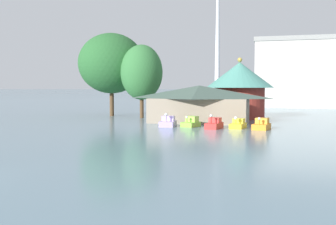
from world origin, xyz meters
TOP-DOWN VIEW (x-y plane):
  - pedal_boat_lavender at (3.91, 29.31)m, footprint 1.77×2.40m
  - pedal_boat_lime at (6.57, 29.98)m, footprint 2.18×2.64m
  - pedal_boat_red at (9.53, 28.69)m, footprint 1.81×3.03m
  - pedal_boat_yellow at (12.10, 29.76)m, footprint 1.84×2.86m
  - pedal_boat_orange at (14.73, 29.00)m, footprint 2.06×2.85m
  - boathouse at (6.43, 35.77)m, footprint 13.71×7.30m
  - green_roof_pavilion at (10.95, 44.27)m, footprint 10.10×10.10m
  - shoreline_tree_tall_left at (-9.36, 43.15)m, footprint 10.58×10.58m
  - shoreline_tree_mid at (-3.34, 40.62)m, footprint 6.35×6.35m
  - background_building_block at (23.08, 84.89)m, footprint 23.52×18.82m

SIDE VIEW (x-z plane):
  - pedal_boat_yellow at x=12.10m, z-range -0.27..1.16m
  - pedal_boat_lime at x=6.57m, z-range -0.19..1.16m
  - pedal_boat_red at x=9.53m, z-range -0.35..1.34m
  - pedal_boat_orange at x=14.73m, z-range -0.22..1.22m
  - pedal_boat_lavender at x=3.91m, z-range -0.34..1.36m
  - boathouse at x=6.43m, z-range 0.12..5.03m
  - green_roof_pavilion at x=10.95m, z-range 0.29..9.41m
  - shoreline_tree_mid at x=-3.34m, z-range 1.37..12.44m
  - background_building_block at x=23.08m, z-range 0.02..16.12m
  - shoreline_tree_tall_left at x=-9.36m, z-range 1.83..15.15m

